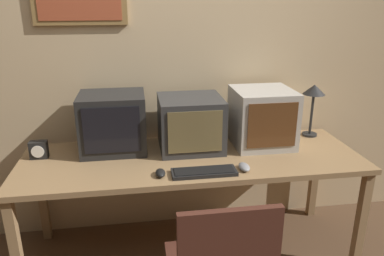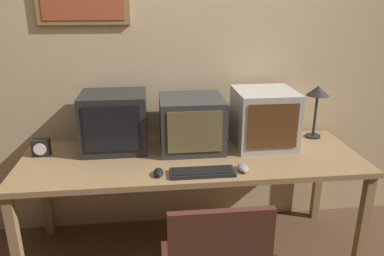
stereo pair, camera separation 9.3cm
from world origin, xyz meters
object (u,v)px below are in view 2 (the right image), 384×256
at_px(keyboard_main, 202,172).
at_px(desk_clock, 41,148).
at_px(mouse_far_corner, 159,172).
at_px(monitor_left, 114,122).
at_px(mouse_near_keyboard, 243,168).
at_px(monitor_right, 264,118).
at_px(desk_lamp, 317,96).
at_px(monitor_center, 191,123).

bearing_deg(keyboard_main, desk_clock, 158.90).
xyz_separation_m(mouse_far_corner, desk_clock, (-0.77, 0.38, 0.04)).
bearing_deg(monitor_left, mouse_near_keyboard, -29.25).
xyz_separation_m(monitor_right, mouse_near_keyboard, (-0.24, -0.40, -0.18)).
height_order(monitor_right, keyboard_main, monitor_right).
distance_m(keyboard_main, desk_clock, 1.11).
xyz_separation_m(mouse_far_corner, desk_lamp, (1.19, 0.52, 0.30)).
bearing_deg(mouse_near_keyboard, keyboard_main, -175.74).
distance_m(monitor_left, monitor_center, 0.53).
xyz_separation_m(keyboard_main, desk_clock, (-1.03, 0.40, 0.05)).
bearing_deg(monitor_center, desk_clock, -178.43).
bearing_deg(mouse_far_corner, desk_lamp, 23.64).
height_order(desk_clock, desk_lamp, desk_lamp).
height_order(monitor_right, mouse_far_corner, monitor_right).
relative_size(mouse_far_corner, desk_clock, 0.87).
xyz_separation_m(monitor_right, desk_lamp, (0.43, 0.11, 0.12)).
height_order(mouse_near_keyboard, mouse_far_corner, mouse_far_corner).
bearing_deg(desk_lamp, monitor_left, -177.42).
distance_m(mouse_near_keyboard, desk_lamp, 0.90).
xyz_separation_m(monitor_center, desk_lamp, (0.94, 0.11, 0.14)).
bearing_deg(desk_lamp, monitor_right, -165.52).
height_order(monitor_center, keyboard_main, monitor_center).
distance_m(keyboard_main, desk_lamp, 1.11).
bearing_deg(keyboard_main, monitor_right, 40.41).
distance_m(monitor_center, monitor_right, 0.51).
bearing_deg(monitor_center, mouse_far_corner, -120.58).
bearing_deg(monitor_right, monitor_left, 177.55).
xyz_separation_m(keyboard_main, desk_lamp, (0.92, 0.53, 0.31)).
relative_size(monitor_left, keyboard_main, 1.11).
distance_m(keyboard_main, mouse_far_corner, 0.26).
height_order(keyboard_main, mouse_near_keyboard, mouse_near_keyboard).
bearing_deg(desk_clock, mouse_near_keyboard, -16.43).
height_order(monitor_center, desk_lamp, desk_lamp).
xyz_separation_m(monitor_center, mouse_far_corner, (-0.24, -0.41, -0.16)).
xyz_separation_m(mouse_near_keyboard, mouse_far_corner, (-0.51, -0.01, 0.00)).
bearing_deg(keyboard_main, monitor_center, 92.41).
relative_size(monitor_left, monitor_right, 1.05).
xyz_separation_m(mouse_near_keyboard, desk_clock, (-1.28, 0.38, 0.04)).
distance_m(monitor_left, desk_clock, 0.51).
bearing_deg(monitor_left, monitor_center, -4.40).
height_order(keyboard_main, mouse_far_corner, mouse_far_corner).
relative_size(mouse_near_keyboard, desk_lamp, 0.30).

